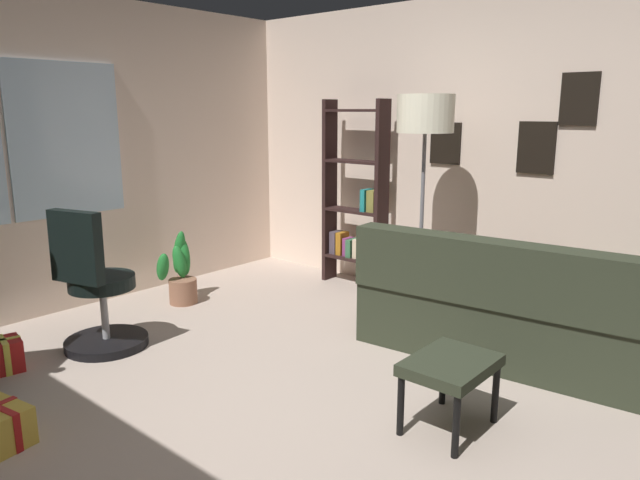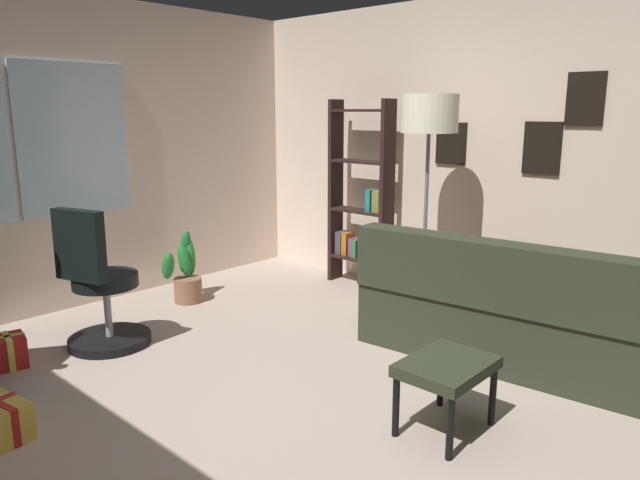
% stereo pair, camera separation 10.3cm
% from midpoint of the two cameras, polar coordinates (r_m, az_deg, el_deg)
% --- Properties ---
extents(ground_plane, '(4.69, 5.44, 0.10)m').
position_cam_midpoint_polar(ground_plane, '(3.29, -1.47, -17.86)').
color(ground_plane, '#B7A395').
extents(wall_back_with_windows, '(4.69, 0.12, 2.51)m').
position_cam_midpoint_polar(wall_back_with_windows, '(5.14, -25.45, 7.40)').
color(wall_back_with_windows, beige).
rests_on(wall_back_with_windows, ground_plane).
extents(wall_right_with_frames, '(0.12, 5.44, 2.51)m').
position_cam_midpoint_polar(wall_right_with_frames, '(4.89, 17.84, 7.75)').
color(wall_right_with_frames, beige).
rests_on(wall_right_with_frames, ground_plane).
extents(couch, '(1.76, 2.02, 0.84)m').
position_cam_midpoint_polar(couch, '(4.21, 19.67, -6.45)').
color(couch, '#2C3223').
rests_on(couch, ground_plane).
extents(footstool, '(0.49, 0.37, 0.38)m').
position_cam_midpoint_polar(footstool, '(3.11, 11.61, -12.21)').
color(footstool, '#2C3223').
rests_on(footstool, ground_plane).
extents(gift_box_red, '(0.23, 0.24, 0.21)m').
position_cam_midpoint_polar(gift_box_red, '(4.29, -28.91, -9.77)').
color(gift_box_red, red).
rests_on(gift_box_red, ground_plane).
extents(office_chair, '(0.56, 0.56, 0.99)m').
position_cam_midpoint_polar(office_chair, '(4.28, -21.49, -5.04)').
color(office_chair, black).
rests_on(office_chair, ground_plane).
extents(bookshelf, '(0.18, 0.64, 1.71)m').
position_cam_midpoint_polar(bookshelf, '(5.42, 2.94, 3.31)').
color(bookshelf, black).
rests_on(bookshelf, ground_plane).
extents(floor_lamp, '(0.42, 0.42, 1.73)m').
position_cam_midpoint_polar(floor_lamp, '(4.51, 9.52, 10.88)').
color(floor_lamp, slate).
rests_on(floor_lamp, ground_plane).
extents(potted_plant, '(0.38, 0.37, 0.62)m').
position_cam_midpoint_polar(potted_plant, '(5.17, -13.97, -3.24)').
color(potted_plant, '#926149').
rests_on(potted_plant, ground_plane).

